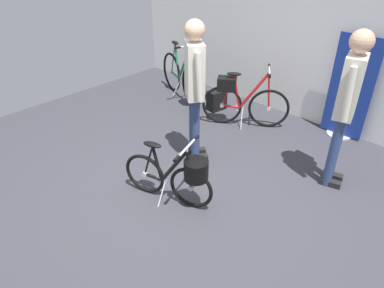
{
  "coord_description": "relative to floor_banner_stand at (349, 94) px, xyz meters",
  "views": [
    {
      "loc": [
        2.35,
        -2.22,
        2.64
      ],
      "look_at": [
        0.01,
        0.25,
        0.55
      ],
      "focal_mm": 32.64,
      "sensor_mm": 36.0,
      "label": 1
    }
  ],
  "objects": [
    {
      "name": "ground_plane",
      "position": [
        -0.82,
        -2.63,
        -0.66
      ],
      "size": [
        7.0,
        7.0,
        0.0
      ],
      "primitive_type": "plane",
      "color": "#38383F"
    },
    {
      "name": "back_wall",
      "position": [
        -0.82,
        0.16,
        0.66
      ],
      "size": [
        7.0,
        0.1,
        2.63
      ],
      "primitive_type": "cube",
      "color": "white",
      "rests_on": "ground_plane"
    },
    {
      "name": "floor_banner_stand",
      "position": [
        0.0,
        0.0,
        0.0
      ],
      "size": [
        0.6,
        0.36,
        1.49
      ],
      "color": "#B7B7BC",
      "rests_on": "ground_plane"
    },
    {
      "name": "folding_bike_foreground",
      "position": [
        -0.68,
        -2.75,
        -0.28
      ],
      "size": [
        1.06,
        0.52,
        0.78
      ],
      "color": "black",
      "rests_on": "ground_plane"
    },
    {
      "name": "display_bike_left",
      "position": [
        -1.3,
        -0.77,
        -0.23
      ],
      "size": [
        1.14,
        0.78,
        0.93
      ],
      "color": "black",
      "rests_on": "ground_plane"
    },
    {
      "name": "display_bike_right",
      "position": [
        -2.59,
        -0.7,
        -0.18
      ],
      "size": [
        1.47,
        0.64,
        1.07
      ],
      "color": "black",
      "rests_on": "ground_plane"
    },
    {
      "name": "visitor_near_wall",
      "position": [
        0.38,
        -1.2,
        0.41
      ],
      "size": [
        0.33,
        0.52,
        1.83
      ],
      "color": "navy",
      "rests_on": "ground_plane"
    },
    {
      "name": "visitor_browsing",
      "position": [
        -1.17,
        -1.94,
        0.4
      ],
      "size": [
        0.43,
        0.39,
        1.81
      ],
      "color": "navy",
      "rests_on": "ground_plane"
    },
    {
      "name": "backpack_on_floor",
      "position": [
        -1.92,
        -0.6,
        -0.49
      ],
      "size": [
        0.27,
        0.34,
        0.34
      ],
      "color": "black",
      "rests_on": "ground_plane"
    }
  ]
}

